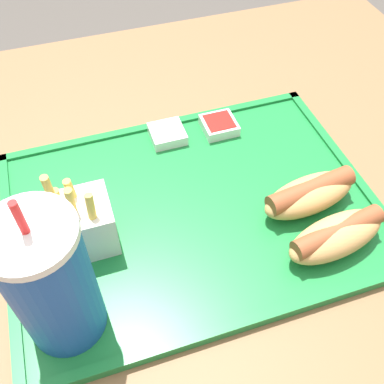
{
  "coord_description": "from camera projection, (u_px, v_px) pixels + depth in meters",
  "views": [
    {
      "loc": [
        0.1,
        0.31,
        1.23
      ],
      "look_at": [
        -0.01,
        -0.03,
        0.82
      ],
      "focal_mm": 42.0,
      "sensor_mm": 36.0,
      "label": 1
    }
  ],
  "objects": [
    {
      "name": "food_tray",
      "position": [
        192.0,
        210.0,
        0.57
      ],
      "size": [
        0.46,
        0.34,
        0.01
      ],
      "color": "#197233",
      "rests_on": "dining_table"
    },
    {
      "name": "soda_cup",
      "position": [
        51.0,
        283.0,
        0.41
      ],
      "size": [
        0.08,
        0.08,
        0.2
      ],
      "color": "#194CA5",
      "rests_on": "food_tray"
    },
    {
      "name": "sauce_cup_mayo",
      "position": [
        167.0,
        134.0,
        0.64
      ],
      "size": [
        0.05,
        0.05,
        0.02
      ],
      "color": "silver",
      "rests_on": "food_tray"
    },
    {
      "name": "hot_dog_far",
      "position": [
        336.0,
        235.0,
        0.51
      ],
      "size": [
        0.13,
        0.07,
        0.04
      ],
      "color": "tan",
      "rests_on": "food_tray"
    },
    {
      "name": "hot_dog_near",
      "position": [
        310.0,
        194.0,
        0.55
      ],
      "size": [
        0.13,
        0.07,
        0.04
      ],
      "color": "tan",
      "rests_on": "food_tray"
    },
    {
      "name": "fries_carton",
      "position": [
        77.0,
        224.0,
        0.51
      ],
      "size": [
        0.08,
        0.06,
        0.11
      ],
      "color": "silver",
      "rests_on": "food_tray"
    },
    {
      "name": "sauce_cup_ketchup",
      "position": [
        219.0,
        125.0,
        0.65
      ],
      "size": [
        0.05,
        0.05,
        0.02
      ],
      "color": "silver",
      "rests_on": "food_tray"
    },
    {
      "name": "dining_table",
      "position": [
        193.0,
        349.0,
        0.85
      ],
      "size": [
        1.05,
        0.97,
        0.78
      ],
      "color": "brown",
      "rests_on": "ground_plane"
    }
  ]
}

